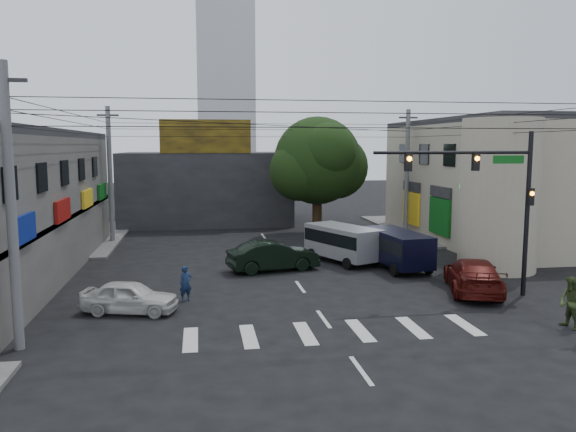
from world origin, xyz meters
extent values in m
plane|color=black|center=(0.00, 0.00, 0.00)|extent=(160.00, 160.00, 0.00)
cube|color=#514F4C|center=(-18.00, 18.00, 0.07)|extent=(16.00, 16.00, 0.15)
cube|color=#514F4C|center=(18.00, 18.00, 0.07)|extent=(16.00, 16.00, 0.15)
cube|color=gray|center=(18.00, 13.00, 4.00)|extent=(14.00, 18.00, 8.00)
cylinder|color=gray|center=(11.00, 4.00, 4.00)|extent=(4.00, 4.00, 8.00)
cube|color=#232326|center=(-4.00, 26.00, 3.00)|extent=(14.00, 10.00, 6.00)
cube|color=olive|center=(-4.00, 21.10, 7.30)|extent=(7.00, 0.30, 2.60)
cube|color=silver|center=(0.00, 70.00, 22.00)|extent=(9.00, 9.00, 44.00)
cylinder|color=black|center=(4.00, 17.00, 2.20)|extent=(0.70, 0.70, 4.40)
sphere|color=black|center=(4.00, 17.00, 5.50)|extent=(6.40, 6.40, 6.40)
cylinder|color=black|center=(9.50, -1.00, 3.60)|extent=(0.20, 0.20, 7.20)
cylinder|color=black|center=(6.00, -1.00, 6.30)|extent=(7.00, 0.14, 0.14)
cube|color=black|center=(7.00, -1.00, 5.90)|extent=(0.28, 0.22, 0.75)
cube|color=black|center=(4.00, -1.00, 5.90)|extent=(0.28, 0.22, 0.75)
sphere|color=orange|center=(7.00, -1.14, 6.05)|extent=(0.20, 0.20, 0.20)
sphere|color=orange|center=(4.00, -1.14, 6.05)|extent=(0.20, 0.20, 0.20)
cube|color=#0C5715|center=(8.50, -1.00, 6.00)|extent=(1.40, 0.06, 0.35)
cylinder|color=#59595B|center=(-10.50, -4.50, 4.60)|extent=(0.32, 0.32, 9.20)
cylinder|color=#59595B|center=(-10.50, 16.00, 4.60)|extent=(0.32, 0.32, 9.20)
cylinder|color=#59595B|center=(10.50, 16.00, 4.60)|extent=(0.32, 0.32, 9.20)
imported|color=black|center=(-0.79, 5.64, 0.79)|extent=(3.61, 5.48, 1.58)
imported|color=silver|center=(-7.40, -0.96, 0.64)|extent=(3.31, 4.50, 1.29)
imported|color=#440D09|center=(7.54, -0.16, 0.77)|extent=(5.36, 6.62, 1.54)
imported|color=#132345|center=(-5.25, 0.41, 0.76)|extent=(0.81, 0.76, 1.52)
imported|color=#32411E|center=(8.57, -5.50, 0.95)|extent=(1.16, 1.02, 1.91)
camera|label=1|loc=(-4.63, -23.29, 6.59)|focal=35.00mm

